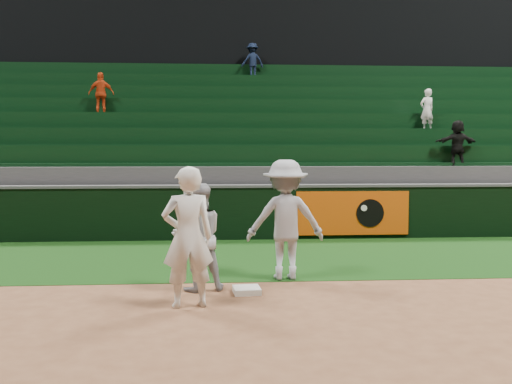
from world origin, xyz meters
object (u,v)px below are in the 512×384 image
(first_baseman, at_px, (188,237))
(base_coach, at_px, (285,220))
(first_base, at_px, (247,290))
(baserunner, at_px, (198,237))

(first_baseman, distance_m, base_coach, 2.09)
(first_baseman, bearing_deg, first_base, -152.09)
(first_baseman, distance_m, baserunner, 0.89)
(first_base, height_order, baserunner, baserunner)
(first_baseman, xyz_separation_m, baserunner, (0.10, 0.87, -0.14))
(first_base, relative_size, baserunner, 0.24)
(baserunner, bearing_deg, first_base, 149.66)
(first_baseman, height_order, base_coach, base_coach)
(first_base, height_order, base_coach, base_coach)
(baserunner, bearing_deg, base_coach, -168.28)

